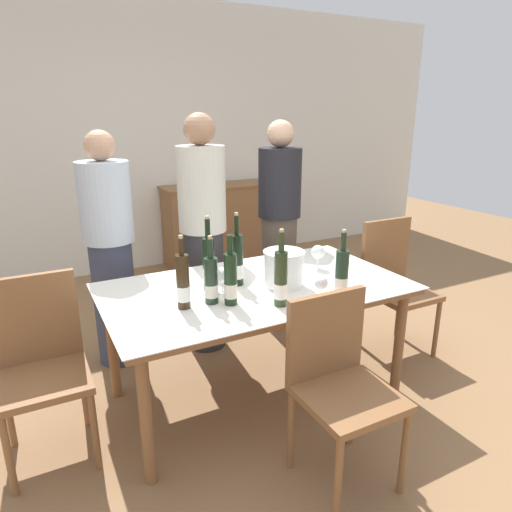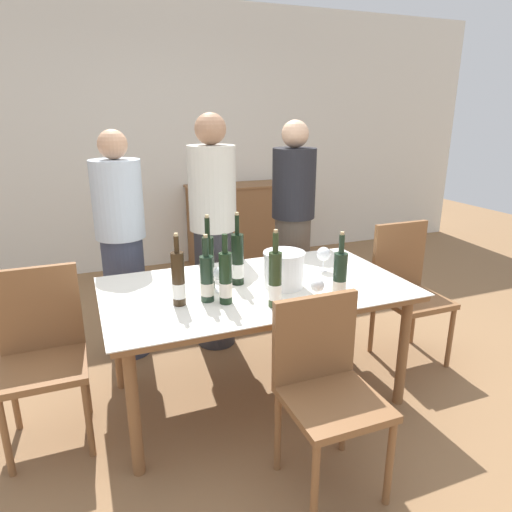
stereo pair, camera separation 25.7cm
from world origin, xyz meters
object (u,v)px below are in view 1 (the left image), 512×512
(wine_bottle_4, at_px, (342,274))
(person_guest_left, at_px, (203,236))
(dining_table, at_px, (256,296))
(wine_glass_1, at_px, (318,252))
(person_guest_right, at_px, (279,227))
(wine_bottle_1, at_px, (211,281))
(chair_right_end, at_px, (393,278))
(chair_near_front, at_px, (338,376))
(wine_bottle_6, at_px, (231,280))
(wine_bottle_2, at_px, (237,261))
(wine_bottle_3, at_px, (281,280))
(ice_bucket, at_px, (284,267))
(wine_bottle_5, at_px, (183,283))
(wine_bottle_0, at_px, (209,265))
(sideboard_cabinet, at_px, (220,224))
(person_host, at_px, (110,253))
(wine_glass_2, at_px, (321,284))
(wine_glass_0, at_px, (222,275))
(chair_left_end, at_px, (40,357))

(wine_bottle_4, xyz_separation_m, person_guest_left, (-0.37, 1.09, -0.00))
(dining_table, xyz_separation_m, wine_glass_1, (0.49, 0.09, 0.17))
(wine_bottle_4, bearing_deg, person_guest_right, 75.76)
(wine_bottle_1, height_order, wine_bottle_4, wine_bottle_4)
(person_guest_left, bearing_deg, chair_right_end, -28.80)
(wine_bottle_4, height_order, chair_near_front, wine_bottle_4)
(wine_bottle_6, xyz_separation_m, chair_right_end, (1.40, 0.26, -0.32))
(wine_bottle_2, height_order, wine_bottle_6, wine_bottle_2)
(wine_bottle_3, relative_size, wine_bottle_6, 1.09)
(wine_bottle_6, bearing_deg, wine_bottle_2, 58.14)
(wine_bottle_6, relative_size, person_guest_right, 0.23)
(ice_bucket, bearing_deg, wine_bottle_5, -176.76)
(wine_bottle_4, bearing_deg, wine_bottle_3, 173.05)
(wine_bottle_0, bearing_deg, wine_bottle_3, -57.13)
(wine_bottle_1, bearing_deg, wine_bottle_0, 71.66)
(wine_bottle_2, relative_size, chair_near_front, 0.48)
(sideboard_cabinet, relative_size, person_guest_right, 0.79)
(dining_table, xyz_separation_m, chair_near_front, (0.05, -0.72, -0.14))
(wine_glass_1, height_order, chair_right_end, chair_right_end)
(ice_bucket, distance_m, person_host, 1.20)
(wine_glass_1, distance_m, wine_glass_2, 0.53)
(sideboard_cabinet, distance_m, person_host, 2.30)
(wine_bottle_6, bearing_deg, wine_glass_2, -21.70)
(dining_table, height_order, person_guest_left, person_guest_left)
(dining_table, distance_m, wine_glass_2, 0.43)
(wine_bottle_0, xyz_separation_m, person_guest_left, (0.23, 0.67, -0.02))
(wine_bottle_0, xyz_separation_m, wine_bottle_3, (0.24, -0.38, -0.00))
(wine_bottle_0, relative_size, chair_near_front, 0.48)
(dining_table, xyz_separation_m, wine_bottle_0, (-0.26, 0.07, 0.21))
(wine_bottle_0, height_order, wine_glass_0, wine_bottle_0)
(wine_bottle_0, distance_m, wine_bottle_6, 0.25)
(wine_bottle_0, distance_m, wine_bottle_2, 0.17)
(ice_bucket, distance_m, wine_bottle_6, 0.40)
(ice_bucket, height_order, wine_bottle_4, wine_bottle_4)
(sideboard_cabinet, bearing_deg, wine_bottle_3, -107.09)
(wine_bottle_1, relative_size, chair_left_end, 0.39)
(chair_right_end, xyz_separation_m, person_host, (-1.82, 0.74, 0.24))
(wine_glass_0, relative_size, person_guest_right, 0.09)
(sideboard_cabinet, bearing_deg, chair_left_end, -129.53)
(wine_glass_2, bearing_deg, chair_near_front, -112.33)
(wine_bottle_1, bearing_deg, person_host, 109.82)
(wine_glass_2, bearing_deg, chair_right_end, 24.63)
(sideboard_cabinet, xyz_separation_m, wine_bottle_2, (-0.94, -2.46, 0.41))
(wine_glass_0, bearing_deg, dining_table, 2.80)
(wine_bottle_0, bearing_deg, wine_glass_2, -42.16)
(dining_table, bearing_deg, sideboard_cabinet, 71.32)
(wine_bottle_5, bearing_deg, dining_table, 12.34)
(wine_glass_2, relative_size, chair_right_end, 0.14)
(wine_bottle_2, relative_size, wine_bottle_4, 1.14)
(chair_right_end, bearing_deg, wine_bottle_6, -169.42)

